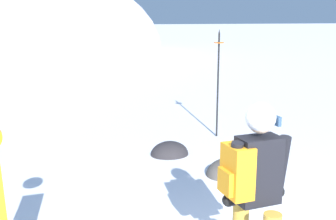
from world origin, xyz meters
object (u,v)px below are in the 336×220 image
(snowboarder_main, at_px, (254,194))
(rock_small, at_px, (170,155))
(piste_marker_near, at_px, (218,77))
(rock_mid, at_px, (229,175))

(snowboarder_main, relative_size, rock_small, 2.69)
(snowboarder_main, relative_size, piste_marker_near, 0.85)
(piste_marker_near, distance_m, rock_mid, 2.47)
(snowboarder_main, height_order, piste_marker_near, piste_marker_near)
(rock_mid, xyz_separation_m, rock_small, (-0.57, 1.20, 0.00))
(piste_marker_near, xyz_separation_m, rock_mid, (-0.73, -2.01, -1.23))
(piste_marker_near, height_order, rock_small, piste_marker_near)
(snowboarder_main, relative_size, rock_mid, 2.52)
(piste_marker_near, xyz_separation_m, rock_small, (-1.30, -0.81, -1.23))
(snowboarder_main, distance_m, piste_marker_near, 4.94)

